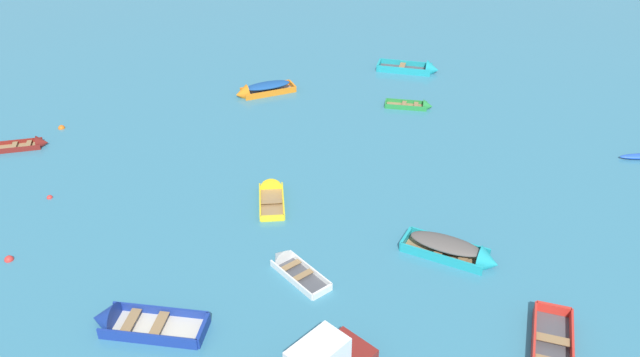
{
  "coord_description": "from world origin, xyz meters",
  "views": [
    {
      "loc": [
        -5.84,
        -7.63,
        17.31
      ],
      "look_at": [
        0.0,
        18.99,
        0.15
      ],
      "focal_mm": 35.76,
      "sensor_mm": 36.0,
      "label": 1
    }
  ],
  "objects_px": {
    "rowboat_turquoise_center": "(420,69)",
    "mooring_buoy_between_boats_left": "(62,128)",
    "rowboat_white_far_back": "(288,264)",
    "rowboat_maroon_near_right": "(32,144)",
    "rowboat_orange_back_row_center": "(259,90)",
    "rowboat_deep_blue_distant_center": "(125,322)",
    "rowboat_yellow_far_left": "(271,191)",
    "rowboat_green_far_right": "(418,106)",
    "rowboat_turquoise_back_row_left": "(460,252)",
    "mooring_buoy_midfield": "(50,198)",
    "mooring_buoy_outer_edge": "(9,260)"
  },
  "relations": [
    {
      "from": "rowboat_turquoise_center",
      "to": "mooring_buoy_outer_edge",
      "type": "distance_m",
      "value": 28.69
    },
    {
      "from": "rowboat_white_far_back",
      "to": "rowboat_yellow_far_left",
      "type": "relative_size",
      "value": 0.97
    },
    {
      "from": "rowboat_turquoise_center",
      "to": "mooring_buoy_between_boats_left",
      "type": "relative_size",
      "value": 11.14
    },
    {
      "from": "mooring_buoy_between_boats_left",
      "to": "mooring_buoy_midfield",
      "type": "bearing_deg",
      "value": -87.59
    },
    {
      "from": "rowboat_white_far_back",
      "to": "rowboat_turquoise_center",
      "type": "height_order",
      "value": "rowboat_turquoise_center"
    },
    {
      "from": "rowboat_turquoise_center",
      "to": "rowboat_green_far_right",
      "type": "xyz_separation_m",
      "value": [
        -2.07,
        -5.38,
        -0.07
      ]
    },
    {
      "from": "rowboat_yellow_far_left",
      "to": "rowboat_turquoise_back_row_left",
      "type": "distance_m",
      "value": 9.75
    },
    {
      "from": "rowboat_orange_back_row_center",
      "to": "rowboat_turquoise_back_row_left",
      "type": "height_order",
      "value": "rowboat_turquoise_back_row_left"
    },
    {
      "from": "rowboat_maroon_near_right",
      "to": "rowboat_orange_back_row_center",
      "type": "bearing_deg",
      "value": 17.52
    },
    {
      "from": "mooring_buoy_midfield",
      "to": "mooring_buoy_outer_edge",
      "type": "distance_m",
      "value": 4.72
    },
    {
      "from": "rowboat_white_far_back",
      "to": "rowboat_deep_blue_distant_center",
      "type": "relative_size",
      "value": 0.72
    },
    {
      "from": "rowboat_yellow_far_left",
      "to": "rowboat_turquoise_center",
      "type": "bearing_deg",
      "value": 46.08
    },
    {
      "from": "rowboat_turquoise_center",
      "to": "mooring_buoy_between_boats_left",
      "type": "xyz_separation_m",
      "value": [
        -23.36,
        -3.5,
        -0.21
      ]
    },
    {
      "from": "rowboat_green_far_right",
      "to": "mooring_buoy_outer_edge",
      "type": "relative_size",
      "value": 7.74
    },
    {
      "from": "mooring_buoy_outer_edge",
      "to": "rowboat_deep_blue_distant_center",
      "type": "bearing_deg",
      "value": -45.35
    },
    {
      "from": "rowboat_turquoise_center",
      "to": "mooring_buoy_midfield",
      "type": "xyz_separation_m",
      "value": [
        -23.04,
        -11.01,
        -0.21
      ]
    },
    {
      "from": "rowboat_yellow_far_left",
      "to": "rowboat_orange_back_row_center",
      "type": "distance_m",
      "value": 11.68
    },
    {
      "from": "rowboat_turquoise_center",
      "to": "mooring_buoy_midfield",
      "type": "relative_size",
      "value": 15.25
    },
    {
      "from": "rowboat_yellow_far_left",
      "to": "rowboat_deep_blue_distant_center",
      "type": "relative_size",
      "value": 0.75
    },
    {
      "from": "rowboat_maroon_near_right",
      "to": "rowboat_deep_blue_distant_center",
      "type": "relative_size",
      "value": 0.66
    },
    {
      "from": "rowboat_deep_blue_distant_center",
      "to": "mooring_buoy_midfield",
      "type": "xyz_separation_m",
      "value": [
        -3.97,
        9.67,
        -0.21
      ]
    },
    {
      "from": "rowboat_maroon_near_right",
      "to": "mooring_buoy_outer_edge",
      "type": "xyz_separation_m",
      "value": [
        0.59,
        -10.17,
        -0.13
      ]
    },
    {
      "from": "rowboat_green_far_right",
      "to": "rowboat_orange_back_row_center",
      "type": "height_order",
      "value": "rowboat_orange_back_row_center"
    },
    {
      "from": "rowboat_maroon_near_right",
      "to": "mooring_buoy_outer_edge",
      "type": "relative_size",
      "value": 7.61
    },
    {
      "from": "rowboat_white_far_back",
      "to": "rowboat_turquoise_back_row_left",
      "type": "bearing_deg",
      "value": -8.18
    },
    {
      "from": "rowboat_white_far_back",
      "to": "rowboat_turquoise_back_row_left",
      "type": "relative_size",
      "value": 0.82
    },
    {
      "from": "rowboat_white_far_back",
      "to": "rowboat_yellow_far_left",
      "type": "bearing_deg",
      "value": 88.38
    },
    {
      "from": "rowboat_green_far_right",
      "to": "rowboat_turquoise_back_row_left",
      "type": "relative_size",
      "value": 0.76
    },
    {
      "from": "rowboat_yellow_far_left",
      "to": "rowboat_green_far_right",
      "type": "distance_m",
      "value": 12.8
    },
    {
      "from": "rowboat_maroon_near_right",
      "to": "mooring_buoy_midfield",
      "type": "bearing_deg",
      "value": -73.74
    },
    {
      "from": "rowboat_green_far_right",
      "to": "rowboat_turquoise_center",
      "type": "bearing_deg",
      "value": 68.92
    },
    {
      "from": "rowboat_turquoise_back_row_left",
      "to": "mooring_buoy_outer_edge",
      "type": "distance_m",
      "value": 19.13
    },
    {
      "from": "rowboat_maroon_near_right",
      "to": "rowboat_orange_back_row_center",
      "type": "height_order",
      "value": "rowboat_orange_back_row_center"
    },
    {
      "from": "rowboat_green_far_right",
      "to": "mooring_buoy_between_boats_left",
      "type": "distance_m",
      "value": 21.36
    },
    {
      "from": "rowboat_deep_blue_distant_center",
      "to": "rowboat_green_far_right",
      "type": "distance_m",
      "value": 22.87
    },
    {
      "from": "rowboat_white_far_back",
      "to": "rowboat_green_far_right",
      "type": "distance_m",
      "value": 16.88
    },
    {
      "from": "rowboat_yellow_far_left",
      "to": "mooring_buoy_outer_edge",
      "type": "xyz_separation_m",
      "value": [
        -11.65,
        -2.71,
        -0.14
      ]
    },
    {
      "from": "rowboat_maroon_near_right",
      "to": "rowboat_turquoise_back_row_left",
      "type": "relative_size",
      "value": 0.74
    },
    {
      "from": "rowboat_yellow_far_left",
      "to": "rowboat_deep_blue_distant_center",
      "type": "bearing_deg",
      "value": -130.53
    },
    {
      "from": "rowboat_turquoise_center",
      "to": "mooring_buoy_between_boats_left",
      "type": "height_order",
      "value": "rowboat_turquoise_center"
    },
    {
      "from": "rowboat_maroon_near_right",
      "to": "mooring_buoy_midfield",
      "type": "distance_m",
      "value": 5.8
    },
    {
      "from": "rowboat_green_far_right",
      "to": "rowboat_deep_blue_distant_center",
      "type": "bearing_deg",
      "value": -138.02
    },
    {
      "from": "rowboat_white_far_back",
      "to": "rowboat_maroon_near_right",
      "type": "bearing_deg",
      "value": 132.56
    },
    {
      "from": "rowboat_turquoise_center",
      "to": "mooring_buoy_midfield",
      "type": "bearing_deg",
      "value": -154.46
    },
    {
      "from": "mooring_buoy_midfield",
      "to": "mooring_buoy_between_boats_left",
      "type": "relative_size",
      "value": 0.73
    },
    {
      "from": "mooring_buoy_outer_edge",
      "to": "rowboat_turquoise_back_row_left",
      "type": "bearing_deg",
      "value": -12.11
    },
    {
      "from": "rowboat_turquoise_center",
      "to": "rowboat_yellow_far_left",
      "type": "height_order",
      "value": "rowboat_turquoise_center"
    },
    {
      "from": "rowboat_turquoise_center",
      "to": "rowboat_turquoise_back_row_left",
      "type": "bearing_deg",
      "value": -105.3
    },
    {
      "from": "mooring_buoy_between_boats_left",
      "to": "rowboat_yellow_far_left",
      "type": "bearing_deg",
      "value": -40.73
    },
    {
      "from": "mooring_buoy_midfield",
      "to": "rowboat_turquoise_center",
      "type": "bearing_deg",
      "value": 25.54
    }
  ]
}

